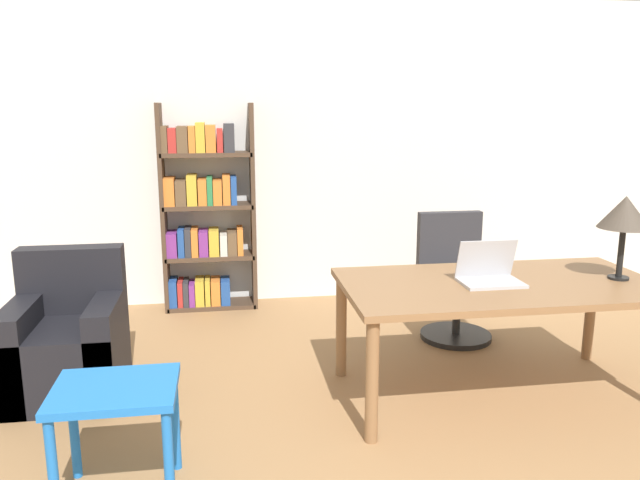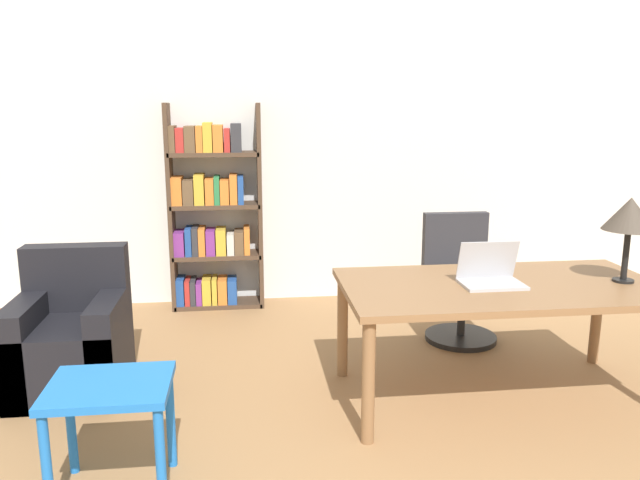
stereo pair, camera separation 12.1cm
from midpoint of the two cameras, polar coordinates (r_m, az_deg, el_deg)
wall_back at (r=5.63m, az=-3.41°, el=8.05°), size 8.00×0.06×2.70m
desk at (r=3.89m, az=15.27°, el=-4.80°), size 1.89×0.98×0.72m
laptop at (r=3.82m, az=14.33°, el=-3.01°), size 0.36×0.25×0.25m
table_lamp at (r=4.10m, az=25.35°, el=2.19°), size 0.31×0.31×0.51m
office_chair at (r=4.89m, az=11.52°, el=-3.69°), size 0.54×0.54×0.95m
side_table_blue at (r=3.03m, az=-19.28°, el=-14.26°), size 0.54×0.45×0.54m
armchair at (r=4.23m, az=-22.80°, el=-8.88°), size 0.65×0.68×0.87m
bookshelf at (r=5.49m, az=-11.18°, el=2.20°), size 0.80×0.28×1.78m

